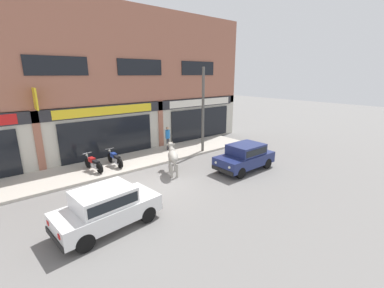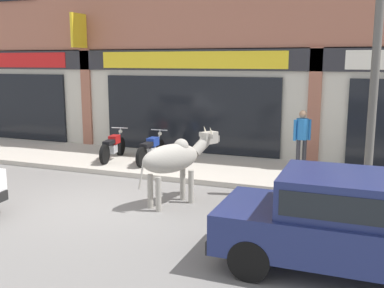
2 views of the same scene
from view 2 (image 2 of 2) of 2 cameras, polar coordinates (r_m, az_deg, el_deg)
name	(u,v)px [view 2 (image 2 of 2)]	position (r m, az deg, el deg)	size (l,w,h in m)	color
ground_plane	(98,204)	(9.89, -11.82, -7.50)	(90.00, 90.00, 0.00)	slate
sidewalk	(170,164)	(13.08, -2.82, -2.55)	(19.00, 3.16, 0.14)	#B7AFA3
shop_building	(193,14)	(14.51, 0.09, 16.24)	(23.00, 1.40, 9.37)	#9E604C
cow	(175,158)	(9.43, -2.23, -1.84)	(1.27, 1.95, 1.61)	#9E998E
car_0	(344,219)	(6.81, 18.76, -8.97)	(3.62, 1.63, 1.46)	black
motorcycle_0	(113,147)	(13.49, -10.02, -0.33)	(0.55, 1.80, 0.88)	black
motorcycle_1	(151,149)	(12.95, -5.23, -0.66)	(0.52, 1.81, 0.88)	black
pedestrian	(302,133)	(12.33, 13.80, 1.34)	(0.43, 0.32, 1.60)	#2D2D33
utility_pole	(375,67)	(10.35, 22.26, 9.04)	(0.18, 0.18, 5.52)	#595651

